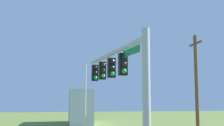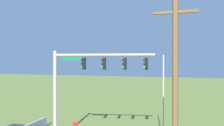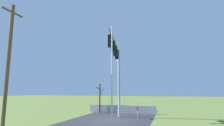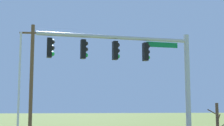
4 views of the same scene
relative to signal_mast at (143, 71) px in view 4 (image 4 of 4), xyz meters
The scene contains 3 objects.
signal_mast is the anchor object (origin of this frame).
flagpole 6.51m from the signal_mast, 167.06° to the right, with size 0.10×0.10×7.23m, color silver.
utility_pole 9.48m from the signal_mast, 137.47° to the left, with size 1.90×0.26×9.48m.
Camera 4 is at (-2.66, -16.64, 4.01)m, focal length 49.26 mm.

